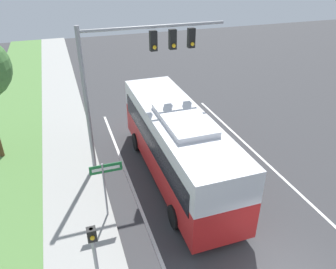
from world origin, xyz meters
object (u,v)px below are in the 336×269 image
at_px(street_sign, 105,181).
at_px(pedestrian_signal, 94,249).
at_px(signal_gantry, 133,65).
at_px(bus, 177,142).

bearing_deg(street_sign, pedestrian_signal, -105.15).
relative_size(signal_gantry, pedestrian_signal, 2.68).
distance_m(signal_gantry, street_sign, 5.50).
relative_size(bus, signal_gantry, 1.43).
distance_m(bus, pedestrian_signal, 6.73).
xyz_separation_m(bus, signal_gantry, (-1.45, 2.06, 3.21)).
xyz_separation_m(bus, pedestrian_signal, (-4.52, -4.98, -0.18)).
height_order(signal_gantry, street_sign, signal_gantry).
xyz_separation_m(bus, street_sign, (-3.63, -1.69, -0.17)).
bearing_deg(bus, street_sign, -155.05).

